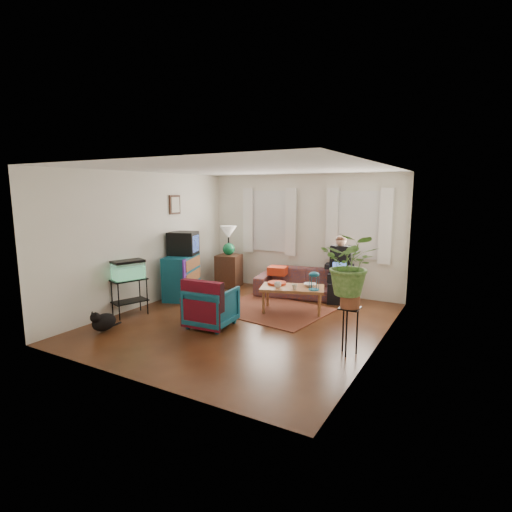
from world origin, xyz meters
The scene contains 31 objects.
floor centered at (0.00, 0.00, 0.00)m, with size 4.50×5.00×0.01m, color #4F2B14.
ceiling centered at (0.00, 0.00, 2.60)m, with size 4.50×5.00×0.01m, color white.
wall_back centered at (0.00, 2.50, 1.30)m, with size 4.50×0.01×2.60m, color silver.
wall_front centered at (0.00, -2.50, 1.30)m, with size 4.50×0.01×2.60m, color silver.
wall_left centered at (-2.25, 0.00, 1.30)m, with size 0.01×5.00×2.60m, color silver.
wall_right centered at (2.25, 0.00, 1.30)m, with size 0.01×5.00×2.60m, color silver.
window_left centered at (-0.80, 2.48, 1.55)m, with size 1.08×0.04×1.38m, color white.
window_right centered at (1.25, 2.48, 1.55)m, with size 1.08×0.04×1.38m, color white.
curtains_left centered at (-0.80, 2.40, 1.55)m, with size 1.36×0.06×1.50m, color white.
curtains_right centered at (1.25, 2.40, 1.55)m, with size 1.36×0.06×1.50m, color white.
picture_frame centered at (-2.21, 0.85, 1.95)m, with size 0.04×0.32×0.40m, color #3D2616.
area_rug centered at (0.08, 0.82, 0.01)m, with size 2.00×1.60×0.01m, color maroon.
sofa centered at (0.24, 2.05, 0.40)m, with size 2.04×0.80×0.80m, color brown.
seated_person centered at (0.97, 2.18, 0.61)m, with size 0.51×0.63×1.21m, color black, non-canonical shape.
side_table centered at (-1.65, 2.02, 0.38)m, with size 0.52×0.52×0.76m, color #402518.
table_lamp centered at (-1.65, 2.02, 1.08)m, with size 0.39×0.39×0.69m, color white, non-canonical shape.
dresser centered at (-1.99, 0.72, 0.45)m, with size 0.50×1.01×0.91m, color #106060.
crt_tv centered at (-2.01, 0.82, 1.15)m, with size 0.55×0.50×0.48m, color black.
aquarium_stand centered at (-2.00, -0.71, 0.34)m, with size 0.34×0.60×0.67m, color black.
aquarium centered at (-2.00, -0.71, 0.85)m, with size 0.30×0.55×0.35m, color #7FD899.
black_cat centered at (-1.74, -1.51, 0.18)m, with size 0.28×0.43×0.37m, color black.
armchair centered at (-0.38, -0.44, 0.37)m, with size 0.72×0.67×0.74m, color #126470.
serape_throw centered at (-0.36, -0.73, 0.52)m, with size 0.74×0.17×0.61m, color #9E0A0A.
coffee_table centered at (0.48, 0.94, 0.24)m, with size 1.16×0.63×0.48m, color brown.
cup_a centered at (0.26, 0.75, 0.53)m, with size 0.13×0.13×0.10m, color white.
cup_b centered at (0.59, 0.78, 0.53)m, with size 0.11×0.11×0.10m, color beige.
bowl centered at (0.74, 1.14, 0.51)m, with size 0.23×0.23×0.06m, color white.
snack_tray centered at (0.13, 0.99, 0.50)m, with size 0.36×0.36×0.04m, color #B21414.
birdcage centered at (0.91, 0.92, 0.65)m, with size 0.19×0.19×0.34m, color #115B6B, non-canonical shape.
plant_stand centered at (1.97, -0.47, 0.34)m, with size 0.28×0.28×0.67m, color black.
potted_plant centered at (1.97, -0.47, 1.14)m, with size 0.77×0.66×0.85m, color #599947.
Camera 1 is at (3.44, -5.67, 2.26)m, focal length 28.00 mm.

